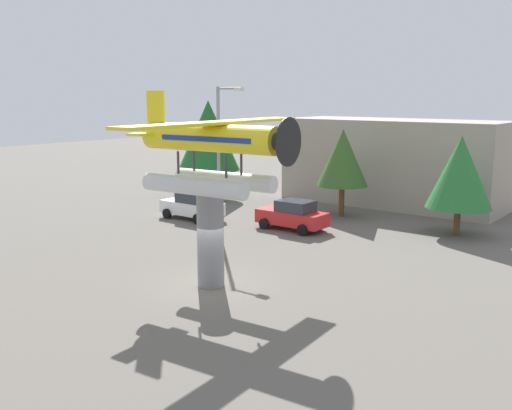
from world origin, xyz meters
TOP-DOWN VIEW (x-y plane):
  - ground_plane at (0.00, 0.00)m, footprint 140.00×140.00m
  - display_pedestal at (0.00, 0.00)m, footprint 1.10×1.10m
  - floatplane_monument at (0.13, 0.01)m, footprint 6.99×10.46m
  - car_near_white at (-9.98, 9.14)m, footprint 4.20×2.02m
  - car_mid_red at (-3.26, 10.59)m, footprint 4.20×2.02m
  - streetlight_primary at (-5.66, 7.07)m, footprint 1.84×0.28m
  - storefront_building at (-2.44, 22.00)m, footprint 15.60×5.69m
  - tree_west at (-14.36, 15.44)m, footprint 4.69×4.69m
  - tree_east at (-3.02, 15.80)m, footprint 3.28×3.28m
  - tree_center_back at (4.77, 15.17)m, footprint 3.62×3.62m

SIDE VIEW (x-z plane):
  - ground_plane at x=0.00m, z-range 0.00..0.00m
  - car_near_white at x=-9.98m, z-range 0.00..1.76m
  - car_mid_red at x=-3.26m, z-range 0.00..1.76m
  - display_pedestal at x=0.00m, z-range 0.00..3.95m
  - storefront_building at x=-2.44m, z-range 0.00..6.07m
  - tree_center_back at x=4.77m, z-range 0.78..6.38m
  - tree_east at x=-3.02m, z-range 0.99..6.65m
  - streetlight_primary at x=-5.66m, z-range 0.64..8.86m
  - tree_west at x=-14.36m, z-range 1.09..8.49m
  - floatplane_monument at x=0.13m, z-range 3.62..7.62m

